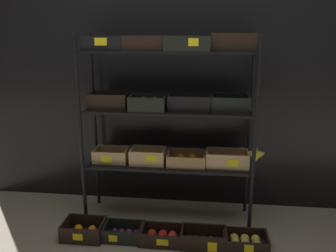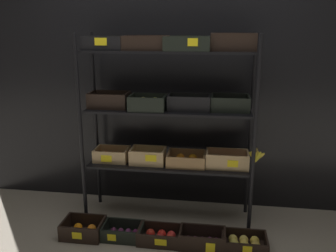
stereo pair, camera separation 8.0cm
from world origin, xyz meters
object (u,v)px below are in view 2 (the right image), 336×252
object	(u,v)px
crate_ground_right_plum	(202,240)
crate_ground_apple_gold	(244,243)
crate_ground_apple_red	(160,236)
crate_ground_orange	(83,230)
crate_ground_plum	(123,233)
display_rack	(170,107)

from	to	relation	value
crate_ground_right_plum	crate_ground_apple_gold	world-z (taller)	crate_ground_right_plum
crate_ground_right_plum	crate_ground_apple_gold	distance (m)	0.33
crate_ground_apple_red	crate_ground_right_plum	xyz separation A→B (m)	(0.34, -0.01, 0.00)
crate_ground_apple_gold	crate_ground_orange	bearing A→B (deg)	-179.36
crate_ground_right_plum	crate_ground_orange	bearing A→B (deg)	179.41
crate_ground_orange	crate_ground_apple_red	distance (m)	0.65
crate_ground_right_plum	crate_ground_apple_gold	xyz separation A→B (m)	(0.33, 0.02, -0.01)
crate_ground_orange	crate_ground_apple_red	world-z (taller)	crate_ground_orange
crate_ground_plum	crate_ground_right_plum	size ratio (longest dim) A/B	0.91
display_rack	crate_ground_apple_gold	size ratio (longest dim) A/B	4.61
display_rack	crate_ground_orange	size ratio (longest dim) A/B	4.88
crate_ground_apple_red	crate_ground_apple_gold	world-z (taller)	crate_ground_apple_red
crate_ground_orange	crate_ground_apple_gold	xyz separation A→B (m)	(1.32, 0.01, -0.01)
crate_ground_apple_red	crate_ground_plum	bearing A→B (deg)	177.09
crate_ground_plum	crate_ground_right_plum	bearing A→B (deg)	-2.51
crate_ground_orange	crate_ground_apple_red	xyz separation A→B (m)	(0.65, 0.00, -0.01)
crate_ground_apple_red	display_rack	bearing A→B (deg)	85.97
crate_ground_apple_red	crate_ground_apple_gold	bearing A→B (deg)	1.04
crate_ground_plum	crate_ground_right_plum	distance (m)	0.66
crate_ground_orange	crate_ground_plum	xyz separation A→B (m)	(0.34, 0.02, -0.01)
display_rack	crate_ground_right_plum	size ratio (longest dim) A/B	4.51
crate_ground_apple_gold	crate_ground_plum	bearing A→B (deg)	179.78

